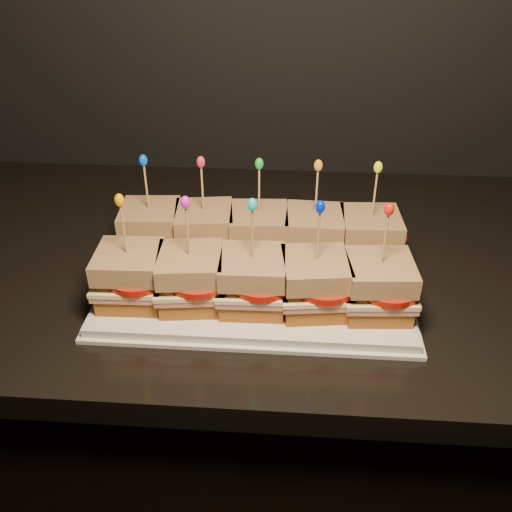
{
  "coord_description": "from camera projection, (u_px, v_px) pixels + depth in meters",
  "views": [
    {
      "loc": [
        -0.4,
        0.92,
        1.43
      ],
      "look_at": [
        -0.45,
        1.59,
        1.0
      ],
      "focal_mm": 40.0,
      "sensor_mm": 36.0,
      "label": 1
    }
  ],
  "objects": [
    {
      "name": "sandwich_0_cheese",
      "position": [
        151.0,
        232.0,
        0.85
      ],
      "size": [
        0.1,
        0.09,
        0.01
      ],
      "primitive_type": "cube",
      "rotation": [
        0.0,
        0.0,
        0.07
      ],
      "color": "#FFEEAE",
      "rests_on": "sandwich_0_ham"
    },
    {
      "name": "sandwich_4_bread_top",
      "position": [
        371.0,
        224.0,
        0.82
      ],
      "size": [
        0.09,
        0.09,
        0.03
      ],
      "primitive_type": "cube",
      "rotation": [
        0.0,
        0.0,
        0.05
      ],
      "color": "brown",
      "rests_on": "sandwich_4_tomato"
    },
    {
      "name": "sandwich_9_bread_bot",
      "position": [
        376.0,
        302.0,
        0.74
      ],
      "size": [
        0.09,
        0.09,
        0.02
      ],
      "primitive_type": "cube",
      "rotation": [
        0.0,
        0.0,
        0.07
      ],
      "color": "brown",
      "rests_on": "platter"
    },
    {
      "name": "sandwich_6_frill",
      "position": [
        185.0,
        202.0,
        0.69
      ],
      "size": [
        0.01,
        0.01,
        0.02
      ],
      "primitive_type": "ellipsoid",
      "color": "#D723B5",
      "rests_on": "sandwich_6_pick"
    },
    {
      "name": "platter",
      "position": [
        256.0,
        283.0,
        0.82
      ],
      "size": [
        0.42,
        0.26,
        0.02
      ],
      "primitive_type": "cube",
      "color": "white",
      "rests_on": "granite_slab"
    },
    {
      "name": "sandwich_7_pick",
      "position": [
        252.0,
        237.0,
        0.7
      ],
      "size": [
        0.0,
        0.0,
        0.09
      ],
      "primitive_type": "cylinder",
      "color": "tan",
      "rests_on": "sandwich_7_bread_top"
    },
    {
      "name": "granite_slab",
      "position": [
        194.0,
        259.0,
        0.92
      ],
      "size": [
        2.55,
        0.65,
        0.04
      ],
      "primitive_type": "cube",
      "color": "black",
      "rests_on": "cabinet"
    },
    {
      "name": "sandwich_4_frill",
      "position": [
        378.0,
        167.0,
        0.77
      ],
      "size": [
        0.01,
        0.01,
        0.02
      ],
      "primitive_type": "ellipsoid",
      "color": "yellow",
      "rests_on": "sandwich_4_pick"
    },
    {
      "name": "sandwich_5_bread_top",
      "position": [
        128.0,
        262.0,
        0.74
      ],
      "size": [
        0.09,
        0.09,
        0.03
      ],
      "primitive_type": "cube",
      "rotation": [
        0.0,
        0.0,
        0.03
      ],
      "color": "brown",
      "rests_on": "sandwich_5_tomato"
    },
    {
      "name": "sandwich_2_cheese",
      "position": [
        259.0,
        236.0,
        0.84
      ],
      "size": [
        0.1,
        0.09,
        0.01
      ],
      "primitive_type": "cube",
      "rotation": [
        0.0,
        0.0,
        0.06
      ],
      "color": "#FFEEAE",
      "rests_on": "sandwich_2_ham"
    },
    {
      "name": "sandwich_7_frill",
      "position": [
        252.0,
        205.0,
        0.68
      ],
      "size": [
        0.01,
        0.01,
        0.02
      ],
      "primitive_type": "ellipsoid",
      "color": "#0FC8C4",
      "rests_on": "sandwich_7_pick"
    },
    {
      "name": "sandwich_7_tomato",
      "position": [
        262.0,
        282.0,
        0.73
      ],
      "size": [
        0.08,
        0.08,
        0.01
      ],
      "primitive_type": "cylinder",
      "color": "red",
      "rests_on": "sandwich_7_cheese"
    },
    {
      "name": "sandwich_6_pick",
      "position": [
        188.0,
        235.0,
        0.71
      ],
      "size": [
        0.0,
        0.0,
        0.09
      ],
      "primitive_type": "cylinder",
      "color": "tan",
      "rests_on": "sandwich_6_bread_top"
    },
    {
      "name": "sandwich_4_tomato",
      "position": [
        378.0,
        238.0,
        0.82
      ],
      "size": [
        0.08,
        0.08,
        0.01
      ],
      "primitive_type": "cylinder",
      "color": "red",
      "rests_on": "sandwich_4_cheese"
    },
    {
      "name": "sandwich_0_ham",
      "position": [
        152.0,
        236.0,
        0.86
      ],
      "size": [
        0.1,
        0.09,
        0.01
      ],
      "primitive_type": "cube",
      "rotation": [
        0.0,
        0.0,
        0.07
      ],
      "color": "#B26357",
      "rests_on": "sandwich_0_bread_bot"
    },
    {
      "name": "sandwich_5_pick",
      "position": [
        124.0,
        232.0,
        0.71
      ],
      "size": [
        0.0,
        0.0,
        0.09
      ],
      "primitive_type": "cylinder",
      "color": "tan",
      "rests_on": "sandwich_5_bread_top"
    },
    {
      "name": "sandwich_6_bread_top",
      "position": [
        190.0,
        264.0,
        0.73
      ],
      "size": [
        0.09,
        0.09,
        0.03
      ],
      "primitive_type": "cube",
      "rotation": [
        0.0,
        0.0,
        0.11
      ],
      "color": "brown",
      "rests_on": "sandwich_6_tomato"
    },
    {
      "name": "sandwich_1_cheese",
      "position": [
        205.0,
        234.0,
        0.85
      ],
      "size": [
        0.1,
        0.1,
        0.01
      ],
      "primitive_type": "cube",
      "rotation": [
        0.0,
        0.0,
        0.13
      ],
      "color": "#FFEEAE",
      "rests_on": "sandwich_1_ham"
    },
    {
      "name": "sandwich_2_frill",
      "position": [
        259.0,
        164.0,
        0.78
      ],
      "size": [
        0.01,
        0.01,
        0.02
      ],
      "primitive_type": "ellipsoid",
      "color": "green",
      "rests_on": "sandwich_2_pick"
    },
    {
      "name": "sandwich_3_bread_top",
      "position": [
        315.0,
        222.0,
        0.83
      ],
      "size": [
        0.09,
        0.09,
        0.03
      ],
      "primitive_type": "cube",
      "rotation": [
        0.0,
        0.0,
        -0.03
      ],
      "color": "brown",
      "rests_on": "sandwich_3_tomato"
    },
    {
      "name": "sandwich_5_bread_bot",
      "position": [
        133.0,
        292.0,
        0.76
      ],
      "size": [
        0.08,
        0.08,
        0.02
      ],
      "primitive_type": "cube",
      "rotation": [
        0.0,
        0.0,
        0.03
      ],
      "color": "brown",
      "rests_on": "platter"
    },
    {
      "name": "sandwich_0_frill",
      "position": [
        143.0,
        160.0,
        0.79
      ],
      "size": [
        0.01,
        0.01,
        0.02
      ],
      "primitive_type": "ellipsoid",
      "color": "blue",
      "rests_on": "sandwich_0_pick"
    },
    {
      "name": "sandwich_2_bread_bot",
      "position": [
        259.0,
        249.0,
        0.86
      ],
      "size": [
        0.09,
        0.09,
        0.02
      ],
      "primitive_type": "cube",
      "rotation": [
        0.0,
        0.0,
        0.06
      ],
      "color": "brown",
      "rests_on": "platter"
    },
    {
      "name": "cabinet",
      "position": [
        207.0,
        452.0,
        1.18
      ],
      "size": [
        2.51,
        0.61,
        0.91
      ],
      "primitive_type": "cube",
      "color": "black",
      "rests_on": "ground"
    },
    {
      "name": "sandwich_1_bread_bot",
      "position": [
        206.0,
        247.0,
        0.86
      ],
      "size": [
        0.09,
        0.09,
        0.02
      ],
      "primitive_type": "cube",
      "rotation": [
        0.0,
        0.0,
        0.13
      ],
      "color": "brown",
      "rests_on": "platter"
    },
    {
      "name": "sandwich_7_cheese",
      "position": [
        253.0,
        283.0,
        0.74
      ],
      "size": [
        0.09,
        0.09,
        0.01
      ],
      "primitive_type": "cube",
      "rotation": [
        0.0,
        0.0,
        0.02
      ],
      "color": "#FFEEAE",
      "rests_on": "sandwich_7_ham"
    },
    {
      "name": "sandwich_4_cheese",
      "position": [
        369.0,
        240.0,
        0.83
      ],
      "size": [
        0.1,
        0.09,
        0.01
      ],
      "primitive_type": "cube",
      "rotation": [
        0.0,
        0.0,
        0.05
      ],
      "color": "#FFEEAE",
      "rests_on": "sandwich_4_ham"
    },
    {
      "name": "sandwich_3_ham",
      "position": [
        313.0,
        242.0,
        0.84
      ],
      "size": [
        0.09,
        0.09,
        0.01
      ],
      "primitive_type": "cube",
      "rotation": [
        0.0,
        0.0,
        -0.03
      ],
      "color": "#B26357",
      "rests_on": "sandwich_3_bread_bot"
    },
    {
      "name": "sandwich_8_cheese",
      "position": [
        315.0,
        286.0,
        0.74
      ],
      "size": [
        0.1,
        0.1,
        0.01
      ],
      "primitive_type": "cube",
      "rotation": [
        0.0,
        0.0,
        0.13
      ],
      "color": "#FFEEAE",
      "rests_on": "sandwich_8_ham"
    },
    {
      "name": "sandwich_9_tomato",
      "position": [
        389.0,
        287.0,
        0.72
      ],
      "size": [
        0.08,
        0.08,
        0.01
      ],
      "primitive_type": "cylinder",
      "color": "red",
      "rests_on": "sandwich_9_cheese"
    },
    {
      "name": "sandwich_8_tomato",
      "position": [
        325.0,
        284.0,
        0.73
      ],
      "size": [
        0.08,
        0.08,
        0.01
      ],
      "primitive_type": "cylinder",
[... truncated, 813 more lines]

